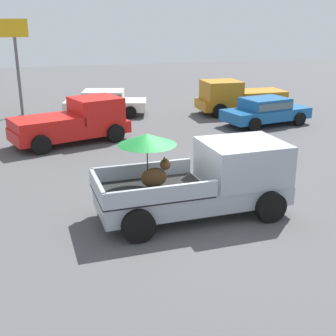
# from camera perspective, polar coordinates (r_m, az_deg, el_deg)

# --- Properties ---
(ground_plane) EXTENTS (80.00, 80.00, 0.00)m
(ground_plane) POSITION_cam_1_polar(r_m,az_deg,el_deg) (12.03, 3.16, -5.97)
(ground_plane) COLOR #4C4C4F
(pickup_truck_main) EXTENTS (5.11, 2.38, 2.26)m
(pickup_truck_main) POSITION_cam_1_polar(r_m,az_deg,el_deg) (11.81, 5.05, -1.30)
(pickup_truck_main) COLOR black
(pickup_truck_main) RESTS_ON ground
(pickup_truck_red) EXTENTS (4.84, 2.25, 1.80)m
(pickup_truck_red) POSITION_cam_1_polar(r_m,az_deg,el_deg) (24.91, 8.90, 8.88)
(pickup_truck_red) COLOR black
(pickup_truck_red) RESTS_ON ground
(pickup_truck_far) EXTENTS (5.12, 3.26, 1.80)m
(pickup_truck_far) POSITION_cam_1_polar(r_m,az_deg,el_deg) (19.15, -11.78, 5.79)
(pickup_truck_far) COLOR black
(pickup_truck_far) RESTS_ON ground
(parked_sedan_near) EXTENTS (4.61, 2.83, 1.33)m
(parked_sedan_near) POSITION_cam_1_polar(r_m,az_deg,el_deg) (24.36, -8.04, 8.38)
(parked_sedan_near) COLOR black
(parked_sedan_near) RESTS_ON ground
(parked_sedan_far) EXTENTS (4.55, 2.57, 1.33)m
(parked_sedan_far) POSITION_cam_1_polar(r_m,az_deg,el_deg) (22.37, 12.30, 7.23)
(parked_sedan_far) COLOR black
(parked_sedan_far) RESTS_ON ground
(motel_sign) EXTENTS (1.40, 0.16, 4.94)m
(motel_sign) POSITION_cam_1_polar(r_m,az_deg,el_deg) (25.10, -18.82, 14.22)
(motel_sign) COLOR #59595B
(motel_sign) RESTS_ON ground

